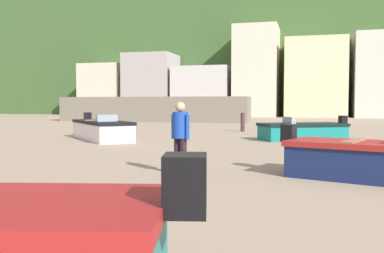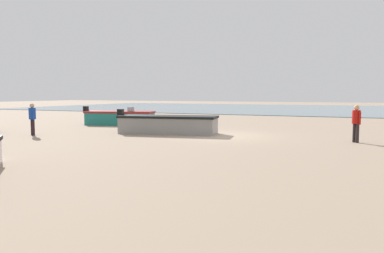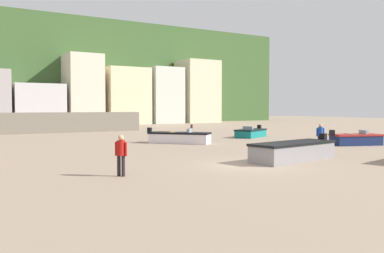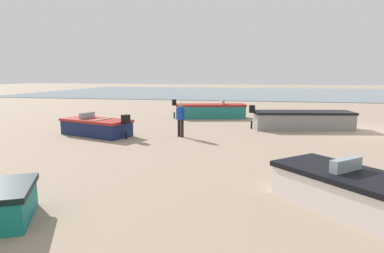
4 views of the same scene
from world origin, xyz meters
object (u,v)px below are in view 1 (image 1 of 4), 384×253
Objects in this scene: boat_navy_5 at (374,160)px; beach_walker_foreground at (180,132)px; mooring_post_near_water at (243,122)px; boat_white_4 at (102,130)px; boat_teal_2 at (302,131)px.

boat_navy_5 is 4.12m from beach_walker_foreground.
beach_walker_foreground reaches higher than mooring_post_near_water.
beach_walker_foreground is (-4.07, -0.41, 0.54)m from boat_navy_5.
beach_walker_foreground is (6.02, -8.11, 0.53)m from boat_white_4.
boat_white_4 is 1.14× the size of boat_navy_5.
beach_walker_foreground reaches higher than boat_teal_2.
boat_white_4 is at bearing -24.99° from beach_walker_foreground.
boat_white_4 is 10.11m from beach_walker_foreground.
beach_walker_foreground reaches higher than boat_navy_5.
boat_navy_5 is at bearing -145.86° from beach_walker_foreground.
mooring_post_near_water is at bearing -58.31° from beach_walker_foreground.
boat_white_4 is at bearing -108.25° from boat_navy_5.
mooring_post_near_water is (-4.92, 14.67, 0.12)m from boat_navy_5.
boat_teal_2 is 10.53m from beach_walker_foreground.
boat_white_4 reaches higher than boat_navy_5.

